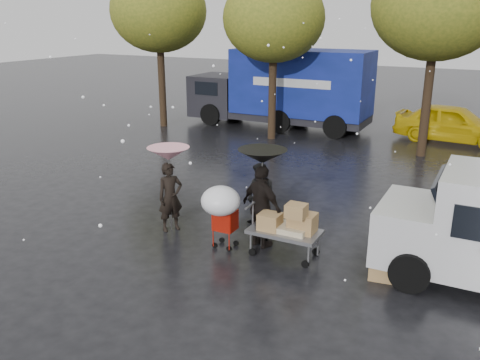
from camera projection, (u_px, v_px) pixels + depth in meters
The scene contains 13 objects.
ground at pixel (232, 246), 11.31m from camera, with size 90.00×90.00×0.00m, color black.
person_pink at pixel (170, 197), 11.93m from camera, with size 0.60×0.40×1.65m, color black.
person_middle at pixel (261, 196), 12.12m from camera, with size 0.77×0.60×1.58m, color black.
person_black at pixel (262, 207), 11.04m from camera, with size 1.09×0.45×1.86m, color black.
umbrella_pink at pixel (168, 154), 11.60m from camera, with size 0.98×0.98×2.04m.
umbrella_black at pixel (262, 157), 10.69m from camera, with size 1.05×1.05×2.22m.
vendor_cart at pixel (288, 225), 10.60m from camera, with size 1.52×0.80×1.27m.
shopping_cart at pixel (221, 204), 10.81m from camera, with size 0.84×0.84×1.46m.
blue_truck at pixel (284, 89), 22.91m from camera, with size 8.30×2.60×3.50m.
box_ground_near at pixel (382, 269), 9.84m from camera, with size 0.48×0.38×0.43m, color olive.
box_ground_far at pixel (386, 259), 10.30m from camera, with size 0.46×0.36×0.36m, color olive.
yellow_taxi at pixel (453, 123), 20.46m from camera, with size 1.80×4.48×1.53m, color gold.
tree_row at pixel (350, 12), 18.41m from camera, with size 21.60×4.40×7.12m.
Camera 1 is at (4.92, -9.06, 4.88)m, focal length 38.00 mm.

